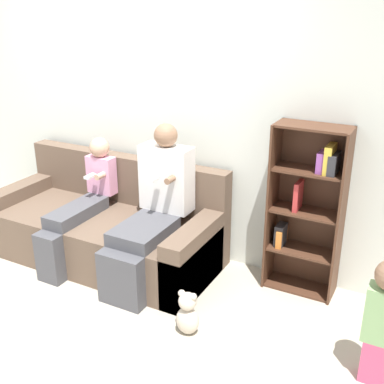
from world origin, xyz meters
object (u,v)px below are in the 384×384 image
(teddy_bear, at_px, (188,314))
(toddler_standing, at_px, (384,319))
(child_seated, at_px, (80,205))
(bookshelf, at_px, (308,206))
(couch, at_px, (106,229))
(adult_seated, at_px, (153,206))

(teddy_bear, bearing_deg, toddler_standing, 6.66)
(child_seated, xyz_separation_m, toddler_standing, (2.58, -0.34, -0.08))
(bookshelf, distance_m, teddy_bear, 1.25)
(toddler_standing, distance_m, teddy_bear, 1.29)
(bookshelf, height_order, teddy_bear, bookshelf)
(child_seated, relative_size, toddler_standing, 1.26)
(toddler_standing, relative_size, bookshelf, 0.62)
(toddler_standing, height_order, bookshelf, bookshelf)
(couch, xyz_separation_m, toddler_standing, (2.43, -0.48, 0.17))
(child_seated, xyz_separation_m, teddy_bear, (1.34, -0.49, -0.38))
(adult_seated, bearing_deg, teddy_bear, -41.71)
(teddy_bear, bearing_deg, child_seated, 159.99)
(toddler_standing, bearing_deg, adult_seated, 167.76)
(adult_seated, bearing_deg, toddler_standing, -12.24)
(couch, bearing_deg, child_seated, -138.13)
(teddy_bear, bearing_deg, couch, 152.13)
(couch, distance_m, adult_seated, 0.68)
(couch, xyz_separation_m, child_seated, (-0.15, -0.14, 0.26))
(toddler_standing, distance_m, bookshelf, 1.12)
(toddler_standing, bearing_deg, child_seated, 172.46)
(couch, xyz_separation_m, bookshelf, (1.72, 0.35, 0.44))
(teddy_bear, bearing_deg, bookshelf, 61.17)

